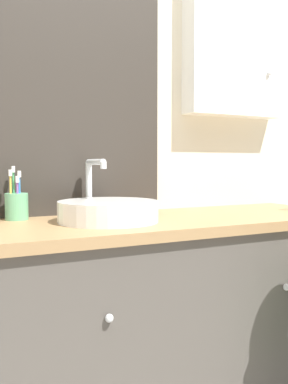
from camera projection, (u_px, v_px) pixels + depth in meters
name	position (u px, v px, depth m)	size (l,w,h in m)	color
wall_back	(139.00, 104.00, 1.79)	(3.20, 0.18, 2.50)	beige
vanity_counter	(167.00, 329.00, 1.58)	(1.48, 0.53, 0.84)	#4C4742
sink_basin	(108.00, 210.00, 1.45)	(0.34, 0.39, 0.21)	white
toothbrush_holder	(16.00, 205.00, 1.49)	(0.08, 0.08, 0.19)	#66B27F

